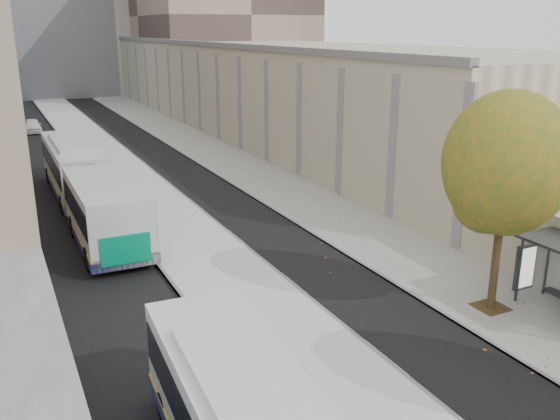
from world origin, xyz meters
TOP-DOWN VIEW (x-y plane):
  - bus_platform at (-3.88, 35.00)m, footprint 4.25×150.00m
  - sidewalk at (4.12, 35.00)m, footprint 4.75×150.00m
  - building_tan at (15.50, 64.00)m, footprint 18.00×92.00m
  - tree_c at (3.60, 13.00)m, footprint 4.20×4.20m
  - bus_far at (-7.28, 30.74)m, footprint 2.79×18.66m
  - distant_car at (-7.91, 59.69)m, footprint 1.55×3.76m

SIDE VIEW (x-z plane):
  - sidewalk at x=4.12m, z-range 0.00..0.08m
  - bus_platform at x=-3.88m, z-range 0.00..0.15m
  - distant_car at x=-7.91m, z-range 0.00..1.27m
  - bus_far at x=-7.28m, z-range 0.14..3.25m
  - building_tan at x=15.50m, z-range 0.00..8.00m
  - tree_c at x=3.60m, z-range 1.61..8.89m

